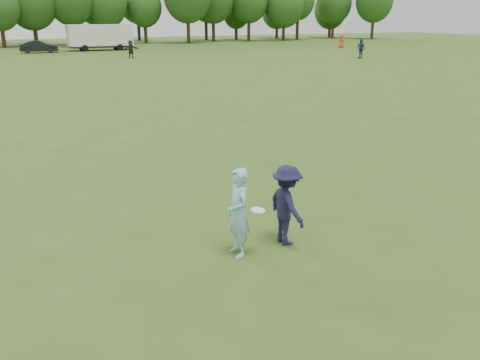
{
  "coord_description": "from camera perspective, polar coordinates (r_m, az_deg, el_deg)",
  "views": [
    {
      "loc": [
        -3.92,
        -7.57,
        4.3
      ],
      "look_at": [
        0.38,
        1.29,
        1.1
      ],
      "focal_mm": 38.0,
      "sensor_mm": 36.0,
      "label": 1
    }
  ],
  "objects": [
    {
      "name": "ground",
      "position": [
        9.54,
        1.35,
        -8.77
      ],
      "size": [
        200.0,
        200.0,
        0.0
      ],
      "primitive_type": "plane",
      "color": "#334E15",
      "rests_on": "ground"
    },
    {
      "name": "thrower",
      "position": [
        9.35,
        -0.21,
        -3.68
      ],
      "size": [
        0.42,
        0.63,
        1.69
      ],
      "primitive_type": "imported",
      "rotation": [
        0.0,
        0.0,
        -1.6
      ],
      "color": "#86BCCF",
      "rests_on": "ground"
    },
    {
      "name": "defender",
      "position": [
        9.89,
        5.27,
        -2.82
      ],
      "size": [
        0.61,
        1.04,
        1.6
      ],
      "primitive_type": "imported",
      "rotation": [
        0.0,
        0.0,
        1.59
      ],
      "color": "#171834",
      "rests_on": "ground"
    },
    {
      "name": "player_far_b",
      "position": [
        56.11,
        13.4,
        14.15
      ],
      "size": [
        0.58,
        1.19,
        1.97
      ],
      "primitive_type": "imported",
      "rotation": [
        0.0,
        0.0,
        -1.48
      ],
      "color": "navy",
      "rests_on": "ground"
    },
    {
      "name": "player_far_c",
      "position": [
        74.01,
        11.31,
        15.02
      ],
      "size": [
        0.99,
        0.81,
        1.75
      ],
      "primitive_type": "imported",
      "rotation": [
        0.0,
        0.0,
        2.81
      ],
      "color": "red",
      "rests_on": "ground"
    },
    {
      "name": "player_far_d",
      "position": [
        55.92,
        -12.15,
        14.16
      ],
      "size": [
        1.8,
        0.93,
        1.85
      ],
      "primitive_type": "imported",
      "rotation": [
        0.0,
        0.0,
        0.23
      ],
      "color": "#272727",
      "rests_on": "ground"
    },
    {
      "name": "car_f",
      "position": [
        67.36,
        -21.65,
        13.74
      ],
      "size": [
        4.51,
        1.94,
        1.45
      ],
      "primitive_type": "imported",
      "rotation": [
        0.0,
        0.0,
        1.48
      ],
      "color": "black",
      "rests_on": "ground"
    },
    {
      "name": "field_cone",
      "position": [
        56.55,
        -7.52,
        13.64
      ],
      "size": [
        0.28,
        0.28,
        0.3
      ],
      "primitive_type": "cone",
      "color": "#FF460D",
      "rests_on": "ground"
    },
    {
      "name": "disc_in_play",
      "position": [
        9.3,
        2.03,
        -3.42
      ],
      "size": [
        0.29,
        0.29,
        0.06
      ],
      "color": "white",
      "rests_on": "ground"
    },
    {
      "name": "cargo_trailer",
      "position": [
        69.69,
        -15.45,
        15.31
      ],
      "size": [
        9.0,
        2.75,
        3.2
      ],
      "color": "white",
      "rests_on": "ground"
    },
    {
      "name": "treeline",
      "position": [
        84.76,
        -22.49,
        18.05
      ],
      "size": [
        130.35,
        18.39,
        11.74
      ],
      "color": "#332114",
      "rests_on": "ground"
    }
  ]
}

